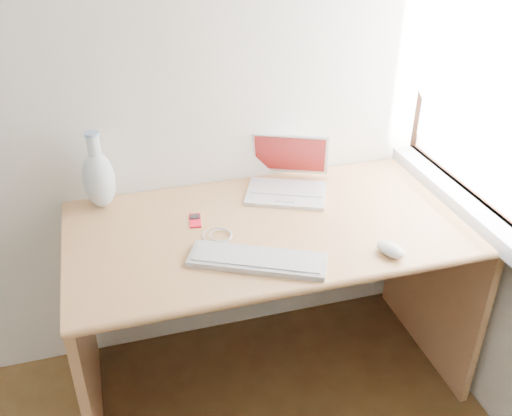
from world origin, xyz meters
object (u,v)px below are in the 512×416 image
object	(u,v)px
vase	(99,178)
desk	(266,260)
external_keyboard	(257,260)
laptop	(283,179)

from	to	relation	value
vase	desk	bearing A→B (deg)	-19.37
external_keyboard	laptop	bearing A→B (deg)	88.47
laptop	external_keyboard	xyz separation A→B (m)	(-0.23, -0.43, -0.04)
external_keyboard	desk	bearing A→B (deg)	94.30
desk	laptop	size ratio (longest dim) A/B	4.03
laptop	vase	xyz separation A→B (m)	(-0.69, 0.07, 0.07)
laptop	external_keyboard	bearing A→B (deg)	-93.93
desk	external_keyboard	bearing A→B (deg)	-112.03
laptop	desk	bearing A→B (deg)	-104.76
vase	laptop	bearing A→B (deg)	-5.63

